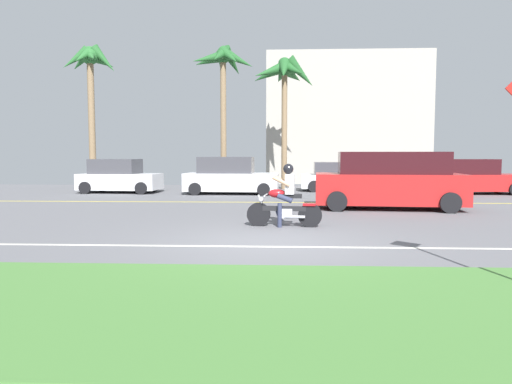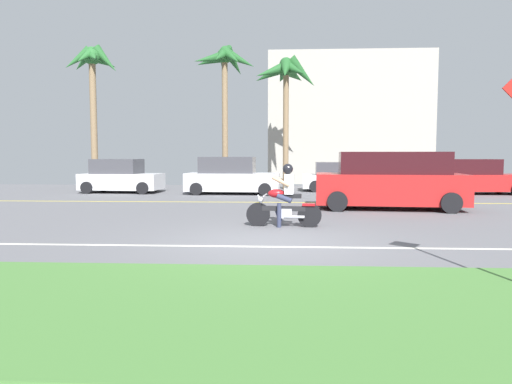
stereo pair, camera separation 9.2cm
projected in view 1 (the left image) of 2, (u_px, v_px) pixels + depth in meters
ground at (273, 222)px, 12.35m from camera, size 56.00×30.00×0.04m
grass_median at (267, 307)px, 5.28m from camera, size 56.00×3.80×0.06m
lane_line_near at (271, 247)px, 8.91m from camera, size 50.40×0.12×0.01m
lane_line_far at (274, 202)px, 17.34m from camera, size 50.40×0.12×0.01m
motorcyclist at (285, 200)px, 11.38m from camera, size 1.86×0.61×1.56m
suv_nearby at (390, 181)px, 15.17m from camera, size 5.02×2.42×1.87m
parked_car_0 at (119, 177)px, 21.85m from camera, size 3.79×2.12×1.59m
parked_car_1 at (230, 177)px, 21.14m from camera, size 4.29×2.13×1.69m
parked_car_2 at (343, 177)px, 22.83m from camera, size 4.31×2.16×1.43m
parked_car_3 at (469, 178)px, 21.21m from camera, size 4.46×2.00×1.59m
palm_tree_0 at (223, 66)px, 24.22m from camera, size 3.40×3.44×7.58m
palm_tree_1 at (284, 77)px, 23.81m from camera, size 3.56×3.66×6.92m
palm_tree_2 at (90, 69)px, 24.47m from camera, size 3.02×3.06×7.61m
building_far at (345, 120)px, 29.75m from camera, size 10.07×4.00×8.09m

